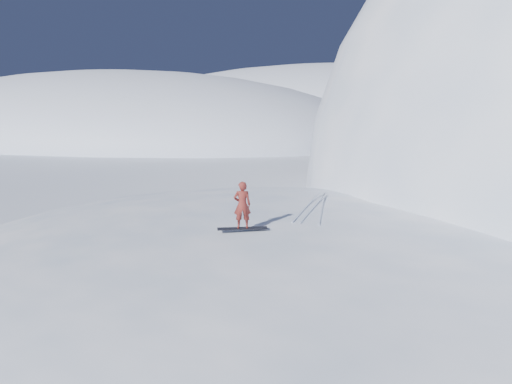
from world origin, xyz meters
TOP-DOWN VIEW (x-y plane):
  - ground at (0.00, 0.00)m, footprint 400.00×400.00m
  - near_ridge at (1.00, 3.00)m, footprint 36.00×28.00m
  - far_ridge_a at (-70.00, 60.00)m, footprint 120.00×70.00m
  - far_ridge_c at (-40.00, 110.00)m, footprint 140.00×90.00m
  - wind_bumps at (-0.56, 2.12)m, footprint 16.00×14.40m
  - snowboard at (-1.78, -0.36)m, footprint 1.59×1.20m
  - snowboarder at (-1.78, -0.36)m, footprint 0.70×0.64m
  - vapor_plume at (-56.76, 44.66)m, footprint 10.03×8.03m
  - board_tracks at (-0.87, 4.18)m, footprint 2.13×5.92m

SIDE VIEW (x-z plane):
  - ground at x=0.00m, z-range 0.00..0.00m
  - near_ridge at x=1.00m, z-range -2.40..2.40m
  - far_ridge_a at x=-70.00m, z-range -14.00..14.00m
  - far_ridge_c at x=-40.00m, z-range -18.00..18.00m
  - wind_bumps at x=-0.56m, z-range -0.50..0.50m
  - vapor_plume at x=-56.76m, z-range -3.51..3.51m
  - snowboard at x=-1.78m, z-range 2.40..2.43m
  - board_tracks at x=-0.87m, z-range 2.40..2.44m
  - snowboarder at x=-1.78m, z-range 2.43..4.02m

